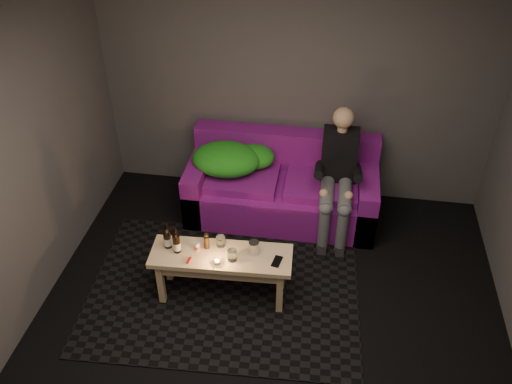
% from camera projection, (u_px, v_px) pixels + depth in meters
% --- Properties ---
extents(floor, '(4.50, 4.50, 0.00)m').
position_uv_depth(floor, '(263.00, 350.00, 4.39)').
color(floor, black).
rests_on(floor, ground).
extents(room, '(4.50, 4.50, 4.50)m').
position_uv_depth(room, '(275.00, 148.00, 3.77)').
color(room, silver).
rests_on(room, ground).
extents(rug, '(2.50, 1.87, 0.01)m').
position_uv_depth(rug, '(224.00, 290.00, 4.91)').
color(rug, black).
rests_on(rug, floor).
extents(sofa, '(1.92, 0.87, 0.83)m').
position_uv_depth(sofa, '(282.00, 188.00, 5.66)').
color(sofa, '#7D1181').
rests_on(sofa, floor).
extents(green_blanket, '(0.85, 0.58, 0.29)m').
position_uv_depth(green_blanket, '(231.00, 158.00, 5.52)').
color(green_blanket, '#257A16').
rests_on(green_blanket, sofa).
extents(person, '(0.35, 0.80, 1.28)m').
position_uv_depth(person, '(338.00, 173.00, 5.24)').
color(person, black).
rests_on(person, sofa).
extents(coffee_table, '(1.22, 0.44, 0.49)m').
position_uv_depth(coffee_table, '(221.00, 262.00, 4.63)').
color(coffee_table, '#EEBA8B').
rests_on(coffee_table, rug).
extents(beer_bottle_a, '(0.07, 0.07, 0.27)m').
position_uv_depth(beer_bottle_a, '(167.00, 238.00, 4.60)').
color(beer_bottle_a, black).
rests_on(beer_bottle_a, coffee_table).
extents(beer_bottle_b, '(0.07, 0.07, 0.26)m').
position_uv_depth(beer_bottle_b, '(177.00, 243.00, 4.55)').
color(beer_bottle_b, black).
rests_on(beer_bottle_b, coffee_table).
extents(salt_shaker, '(0.05, 0.05, 0.08)m').
position_uv_depth(salt_shaker, '(197.00, 246.00, 4.60)').
color(salt_shaker, silver).
rests_on(salt_shaker, coffee_table).
extents(pepper_mill, '(0.06, 0.06, 0.13)m').
position_uv_depth(pepper_mill, '(207.00, 242.00, 4.61)').
color(pepper_mill, black).
rests_on(pepper_mill, coffee_table).
extents(tumbler_back, '(0.09, 0.09, 0.09)m').
position_uv_depth(tumbler_back, '(221.00, 241.00, 4.64)').
color(tumbler_back, white).
rests_on(tumbler_back, coffee_table).
extents(tealight, '(0.06, 0.06, 0.04)m').
position_uv_depth(tealight, '(217.00, 262.00, 4.48)').
color(tealight, white).
rests_on(tealight, coffee_table).
extents(tumbler_front, '(0.08, 0.08, 0.10)m').
position_uv_depth(tumbler_front, '(232.00, 255.00, 4.50)').
color(tumbler_front, white).
rests_on(tumbler_front, coffee_table).
extents(steel_cup, '(0.10, 0.10, 0.12)m').
position_uv_depth(steel_cup, '(254.00, 248.00, 4.56)').
color(steel_cup, silver).
rests_on(steel_cup, coffee_table).
extents(smartphone, '(0.09, 0.15, 0.01)m').
position_uv_depth(smartphone, '(277.00, 261.00, 4.51)').
color(smartphone, black).
rests_on(smartphone, coffee_table).
extents(red_lighter, '(0.03, 0.08, 0.01)m').
position_uv_depth(red_lighter, '(189.00, 260.00, 4.51)').
color(red_lighter, '#B8130B').
rests_on(red_lighter, coffee_table).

